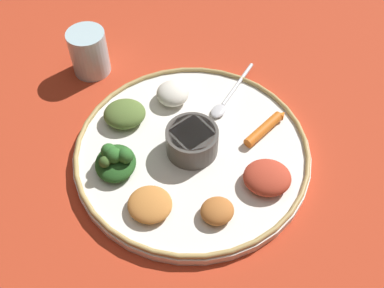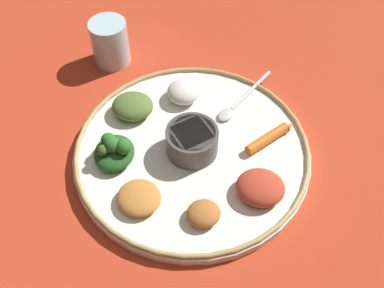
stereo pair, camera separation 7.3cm
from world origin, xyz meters
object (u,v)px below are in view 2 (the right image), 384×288
object	(u,v)px
center_bowl	(192,140)
carrot_near_spoon	(271,138)
spoon	(237,103)
greens_pile	(114,149)
drinking_glass	(110,45)

from	to	relation	value
center_bowl	carrot_near_spoon	size ratio (longest dim) A/B	0.89
spoon	greens_pile	size ratio (longest dim) A/B	1.44
center_bowl	greens_pile	size ratio (longest dim) A/B	0.99
center_bowl	carrot_near_spoon	world-z (taller)	center_bowl
carrot_near_spoon	drinking_glass	world-z (taller)	drinking_glass
drinking_glass	center_bowl	bearing A→B (deg)	-64.03
greens_pile	spoon	bearing A→B (deg)	21.55
center_bowl	carrot_near_spoon	distance (m)	0.13
center_bowl	greens_pile	xyz separation A→B (m)	(-0.12, 0.00, -0.01)
center_bowl	spoon	distance (m)	0.13
spoon	drinking_glass	bearing A→B (deg)	142.38
spoon	carrot_near_spoon	distance (m)	0.10
center_bowl	spoon	size ratio (longest dim) A/B	0.69
spoon	drinking_glass	size ratio (longest dim) A/B	1.39
center_bowl	greens_pile	distance (m)	0.12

